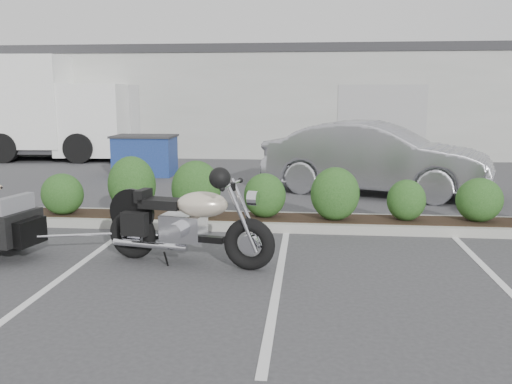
# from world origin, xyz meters

# --- Properties ---
(ground) EXTENTS (90.00, 90.00, 0.00)m
(ground) POSITION_xyz_m (0.00, 0.00, 0.00)
(ground) COLOR #38383A
(ground) RESTS_ON ground
(planter_kerb) EXTENTS (12.00, 1.00, 0.15)m
(planter_kerb) POSITION_xyz_m (1.00, 2.20, 0.07)
(planter_kerb) COLOR #9E9E93
(planter_kerb) RESTS_ON ground
(building) EXTENTS (26.00, 10.00, 4.00)m
(building) POSITION_xyz_m (0.00, 17.00, 2.00)
(building) COLOR #9EA099
(building) RESTS_ON ground
(motorcycle) EXTENTS (2.39, 1.02, 1.39)m
(motorcycle) POSITION_xyz_m (-0.05, -0.06, 0.55)
(motorcycle) COLOR black
(motorcycle) RESTS_ON ground
(sedan) EXTENTS (5.33, 3.35, 1.66)m
(sedan) POSITION_xyz_m (3.07, 5.54, 0.83)
(sedan) COLOR #9D9DA4
(sedan) RESTS_ON ground
(dumpster) EXTENTS (1.73, 1.19, 1.13)m
(dumpster) POSITION_xyz_m (-3.09, 7.93, 0.57)
(dumpster) COLOR navy
(dumpster) RESTS_ON ground
(delivery_truck) EXTENTS (7.93, 3.14, 3.56)m
(delivery_truck) POSITION_xyz_m (-8.55, 11.43, 1.71)
(delivery_truck) COLOR white
(delivery_truck) RESTS_ON ground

